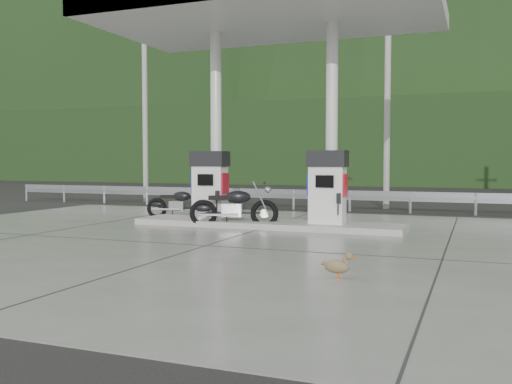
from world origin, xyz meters
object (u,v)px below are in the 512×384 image
(motorcycle_right, at_px, (234,207))
(gas_pump_right, at_px, (327,187))
(gas_pump_left, at_px, (210,185))
(motorcycle_left, at_px, (179,204))
(duck, at_px, (337,267))

(motorcycle_right, bearing_deg, gas_pump_right, -11.43)
(gas_pump_left, relative_size, motorcycle_right, 0.85)
(motorcycle_left, bearing_deg, motorcycle_right, -40.69)
(gas_pump_right, relative_size, motorcycle_right, 0.85)
(gas_pump_left, distance_m, motorcycle_left, 1.91)
(gas_pump_left, bearing_deg, motorcycle_right, -21.19)
(motorcycle_left, bearing_deg, gas_pump_right, -23.15)
(gas_pump_right, bearing_deg, motorcycle_right, -172.25)
(motorcycle_left, xyz_separation_m, motorcycle_right, (2.34, -1.33, 0.07))
(motorcycle_left, bearing_deg, gas_pump_left, -44.82)
(motorcycle_right, bearing_deg, gas_pump_left, 139.63)
(gas_pump_left, relative_size, gas_pump_right, 1.00)
(gas_pump_left, height_order, duck, gas_pump_left)
(gas_pump_right, distance_m, duck, 5.93)
(motorcycle_right, relative_size, duck, 4.64)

